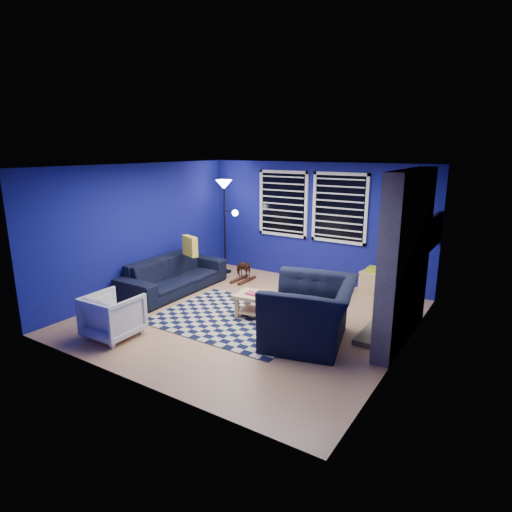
{
  "coord_description": "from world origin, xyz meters",
  "views": [
    {
      "loc": [
        3.76,
        -5.65,
        2.78
      ],
      "look_at": [
        -0.06,
        0.3,
        0.99
      ],
      "focal_mm": 30.0,
      "sensor_mm": 36.0,
      "label": 1
    }
  ],
  "objects_px": {
    "cabinet": "(376,283)",
    "floor_lamp": "(225,197)",
    "rocking_horse": "(243,268)",
    "armchair_big": "(310,312)",
    "coffee_table": "(261,301)",
    "sofa": "(174,275)",
    "tv": "(434,231)",
    "armchair_bent": "(113,316)"
  },
  "relations": [
    {
      "from": "cabinet",
      "to": "floor_lamp",
      "type": "xyz_separation_m",
      "value": [
        -3.36,
        -0.33,
        1.48
      ]
    },
    {
      "from": "rocking_horse",
      "to": "cabinet",
      "type": "xyz_separation_m",
      "value": [
        2.65,
        0.68,
        -0.04
      ]
    },
    {
      "from": "armchair_big",
      "to": "coffee_table",
      "type": "distance_m",
      "value": 1.13
    },
    {
      "from": "sofa",
      "to": "coffee_table",
      "type": "height_order",
      "value": "sofa"
    },
    {
      "from": "armchair_big",
      "to": "rocking_horse",
      "type": "distance_m",
      "value": 3.12
    },
    {
      "from": "tv",
      "to": "sofa",
      "type": "xyz_separation_m",
      "value": [
        -4.44,
        -1.7,
        -1.06
      ]
    },
    {
      "from": "coffee_table",
      "to": "cabinet",
      "type": "bearing_deg",
      "value": 60.83
    },
    {
      "from": "armchair_big",
      "to": "cabinet",
      "type": "bearing_deg",
      "value": 161.71
    },
    {
      "from": "armchair_big",
      "to": "floor_lamp",
      "type": "height_order",
      "value": "floor_lamp"
    },
    {
      "from": "coffee_table",
      "to": "floor_lamp",
      "type": "bearing_deg",
      "value": 138.49
    },
    {
      "from": "tv",
      "to": "cabinet",
      "type": "bearing_deg",
      "value": 165.92
    },
    {
      "from": "tv",
      "to": "armchair_big",
      "type": "relative_size",
      "value": 0.71
    },
    {
      "from": "coffee_table",
      "to": "floor_lamp",
      "type": "xyz_separation_m",
      "value": [
        -2.13,
        1.88,
        1.42
      ]
    },
    {
      "from": "tv",
      "to": "floor_lamp",
      "type": "xyz_separation_m",
      "value": [
        -4.36,
        -0.08,
        0.32
      ]
    },
    {
      "from": "armchair_bent",
      "to": "rocking_horse",
      "type": "height_order",
      "value": "armchair_bent"
    },
    {
      "from": "armchair_bent",
      "to": "cabinet",
      "type": "relative_size",
      "value": 1.23
    },
    {
      "from": "coffee_table",
      "to": "sofa",
      "type": "bearing_deg",
      "value": 173.33
    },
    {
      "from": "sofa",
      "to": "armchair_bent",
      "type": "bearing_deg",
      "value": -162.05
    },
    {
      "from": "floor_lamp",
      "to": "armchair_big",
      "type": "bearing_deg",
      "value": -35.11
    },
    {
      "from": "tv",
      "to": "armchair_bent",
      "type": "height_order",
      "value": "tv"
    },
    {
      "from": "sofa",
      "to": "cabinet",
      "type": "bearing_deg",
      "value": -61.36
    },
    {
      "from": "tv",
      "to": "armchair_big",
      "type": "xyz_separation_m",
      "value": [
        -1.17,
        -2.32,
        -0.94
      ]
    },
    {
      "from": "sofa",
      "to": "armchair_bent",
      "type": "distance_m",
      "value": 2.18
    },
    {
      "from": "cabinet",
      "to": "sofa",
      "type": "bearing_deg",
      "value": -140.33
    },
    {
      "from": "tv",
      "to": "coffee_table",
      "type": "xyz_separation_m",
      "value": [
        -2.23,
        -1.96,
        -1.1
      ]
    },
    {
      "from": "cabinet",
      "to": "armchair_big",
      "type": "bearing_deg",
      "value": -83.84
    },
    {
      "from": "cabinet",
      "to": "floor_lamp",
      "type": "bearing_deg",
      "value": -164.33
    },
    {
      "from": "tv",
      "to": "rocking_horse",
      "type": "xyz_separation_m",
      "value": [
        -3.65,
        -0.43,
        -1.12
      ]
    },
    {
      "from": "cabinet",
      "to": "rocking_horse",
      "type": "bearing_deg",
      "value": -155.61
    },
    {
      "from": "coffee_table",
      "to": "armchair_big",
      "type": "bearing_deg",
      "value": -18.68
    },
    {
      "from": "sofa",
      "to": "tv",
      "type": "bearing_deg",
      "value": -69.95
    },
    {
      "from": "tv",
      "to": "sofa",
      "type": "relative_size",
      "value": 0.43
    },
    {
      "from": "sofa",
      "to": "armchair_big",
      "type": "distance_m",
      "value": 3.32
    },
    {
      "from": "armchair_bent",
      "to": "coffee_table",
      "type": "xyz_separation_m",
      "value": [
        1.5,
        1.8,
        -0.04
      ]
    },
    {
      "from": "sofa",
      "to": "floor_lamp",
      "type": "bearing_deg",
      "value": -3.71
    },
    {
      "from": "coffee_table",
      "to": "floor_lamp",
      "type": "height_order",
      "value": "floor_lamp"
    },
    {
      "from": "sofa",
      "to": "floor_lamp",
      "type": "height_order",
      "value": "floor_lamp"
    },
    {
      "from": "armchair_big",
      "to": "floor_lamp",
      "type": "relative_size",
      "value": 0.67
    },
    {
      "from": "tv",
      "to": "armchair_bent",
      "type": "distance_m",
      "value": 5.4
    },
    {
      "from": "sofa",
      "to": "coffee_table",
      "type": "distance_m",
      "value": 2.22
    },
    {
      "from": "rocking_horse",
      "to": "armchair_big",
      "type": "bearing_deg",
      "value": -113.24
    },
    {
      "from": "sofa",
      "to": "armchair_bent",
      "type": "relative_size",
      "value": 3.13
    }
  ]
}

